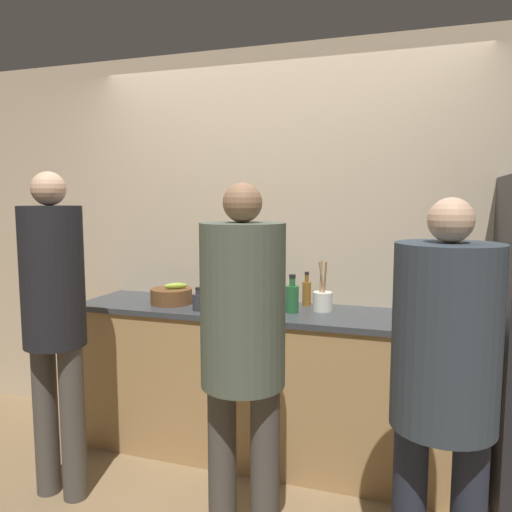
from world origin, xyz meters
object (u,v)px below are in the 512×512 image
at_px(person_right, 444,372).
at_px(cup_white, 229,305).
at_px(bottle_amber, 307,292).
at_px(fruit_bowl, 171,296).
at_px(cup_yellow, 264,308).
at_px(bottle_green, 292,298).
at_px(utensil_crock, 323,300).
at_px(person_left, 54,310).
at_px(person_center, 243,338).
at_px(bottle_dark, 198,301).

xyz_separation_m(person_right, cup_white, (-1.18, 0.85, -0.00)).
xyz_separation_m(person_right, bottle_amber, (-0.77, 1.16, 0.04)).
bearing_deg(fruit_bowl, cup_white, -12.24).
relative_size(cup_white, cup_yellow, 1.05).
distance_m(fruit_bowl, bottle_green, 0.81).
relative_size(utensil_crock, bottle_amber, 1.40).
bearing_deg(cup_white, person_left, -140.40).
height_order(person_left, bottle_amber, person_left).
distance_m(fruit_bowl, cup_yellow, 0.67).
xyz_separation_m(person_center, fruit_bowl, (-0.80, 0.85, -0.02)).
distance_m(person_right, bottle_dark, 1.59).
bearing_deg(utensil_crock, cup_white, -160.00).
height_order(bottle_amber, bottle_dark, bottle_amber).
distance_m(person_center, utensil_crock, 0.97).
bearing_deg(bottle_dark, person_center, -52.93).
xyz_separation_m(fruit_bowl, cup_white, (0.44, -0.10, -0.01)).
bearing_deg(bottle_amber, cup_yellow, -119.93).
distance_m(bottle_green, cup_yellow, 0.18).
distance_m(fruit_bowl, cup_white, 0.45).
height_order(person_center, fruit_bowl, person_center).
bearing_deg(utensil_crock, person_left, -147.55).
distance_m(bottle_amber, cup_white, 0.51).
xyz_separation_m(person_left, person_right, (1.93, -0.22, -0.04)).
xyz_separation_m(person_left, cup_white, (0.75, 0.62, -0.05)).
bearing_deg(person_left, fruit_bowl, 66.40).
height_order(person_right, bottle_green, person_right).
relative_size(person_left, person_center, 1.04).
distance_m(person_left, bottle_green, 1.33).
height_order(fruit_bowl, utensil_crock, utensil_crock).
distance_m(person_left, cup_yellow, 1.15).
height_order(person_right, cup_yellow, person_right).
relative_size(person_center, bottle_green, 7.38).
bearing_deg(person_center, cup_white, 115.36).
height_order(person_left, person_right, person_left).
relative_size(person_right, bottle_green, 7.11).
distance_m(person_right, bottle_amber, 1.39).
bearing_deg(bottle_green, cup_white, -165.83).
distance_m(person_center, cup_white, 0.84).
xyz_separation_m(person_right, cup_yellow, (-0.96, 0.84, -0.00)).
relative_size(bottle_green, cup_white, 2.74).
bearing_deg(person_left, cup_yellow, 32.13).
bearing_deg(bottle_amber, person_right, -56.17).
bearing_deg(person_center, bottle_dark, 127.07).
bearing_deg(fruit_bowl, person_center, -46.90).
xyz_separation_m(person_left, bottle_dark, (0.56, 0.59, -0.03)).
xyz_separation_m(fruit_bowl, utensil_crock, (0.97, 0.10, 0.01)).
distance_m(person_right, cup_yellow, 1.27).
relative_size(bottle_amber, cup_yellow, 2.72).
xyz_separation_m(utensil_crock, bottle_amber, (-0.12, 0.12, 0.02)).
bearing_deg(bottle_amber, person_left, -141.22).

